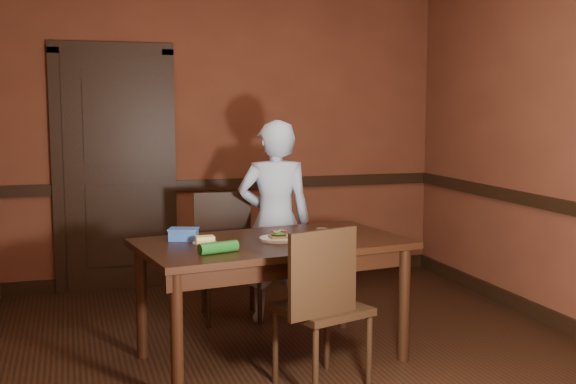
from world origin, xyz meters
TOP-DOWN VIEW (x-y plane):
  - floor at (0.00, 0.00)m, footprint 4.00×4.50m
  - wall_back at (0.00, 2.25)m, footprint 4.00×0.02m
  - wall_front at (0.00, -2.25)m, footprint 4.00×0.02m
  - dado_back at (0.00, 2.23)m, footprint 4.00×0.03m
  - dado_right at (1.99, 0.00)m, footprint 0.03×4.50m
  - baseboard_back at (0.00, 2.23)m, footprint 4.00×0.03m
  - baseboard_right at (1.99, 0.00)m, footprint 0.03×4.50m
  - door at (-1.00, 2.22)m, footprint 1.05×0.07m
  - dining_table at (-0.17, 0.13)m, footprint 1.77×1.17m
  - chair_far at (-0.23, 1.08)m, footprint 0.48×0.48m
  - chair_near at (-0.02, -0.38)m, footprint 0.56×0.56m
  - person at (0.08, 0.94)m, footprint 0.61×0.45m
  - sandwich_plate at (-0.13, 0.13)m, footprint 0.25×0.25m
  - sauce_jar at (0.12, 0.01)m, footprint 0.07×0.07m
  - cheese_saucer at (-0.60, 0.15)m, footprint 0.15×0.15m
  - food_tub at (-0.71, 0.30)m, footprint 0.21×0.18m
  - wrapped_veg at (-0.57, -0.16)m, footprint 0.25×0.13m

SIDE VIEW (x-z plane):
  - floor at x=0.00m, z-range -0.01..0.01m
  - baseboard_back at x=0.00m, z-range 0.00..0.12m
  - baseboard_right at x=1.99m, z-range 0.00..0.12m
  - dining_table at x=-0.17m, z-range 0.00..0.77m
  - chair_far at x=-0.23m, z-range 0.00..0.95m
  - chair_near at x=-0.02m, z-range 0.00..0.96m
  - person at x=0.08m, z-range 0.00..1.51m
  - sandwich_plate at x=-0.13m, z-range 0.76..0.82m
  - cheese_saucer at x=-0.60m, z-range 0.77..0.82m
  - wrapped_veg at x=-0.57m, z-range 0.77..0.84m
  - food_tub at x=-0.71m, z-range 0.77..0.85m
  - sauce_jar at x=0.12m, z-range 0.77..0.86m
  - dado_back at x=0.00m, z-range 0.85..0.95m
  - dado_right at x=1.99m, z-range 0.85..0.95m
  - door at x=-1.00m, z-range -0.01..2.19m
  - wall_back at x=0.00m, z-range 0.00..2.70m
  - wall_front at x=0.00m, z-range 0.00..2.70m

